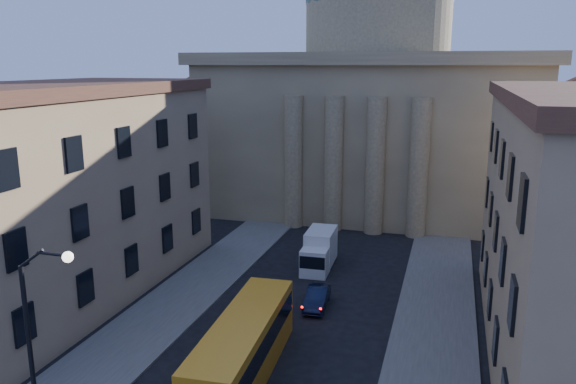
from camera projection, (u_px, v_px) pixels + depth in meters
name	position (u px, v px, depth m)	size (l,w,h in m)	color
sidewalk_left	(141.00, 332.00, 33.92)	(5.00, 60.00, 0.15)	#53504C
sidewalk_right	(430.00, 375.00, 29.22)	(5.00, 60.00, 0.15)	#53504C
church	(375.00, 100.00, 63.97)	(68.02, 28.76, 36.60)	#776749
building_left	(56.00, 191.00, 38.37)	(11.60, 26.60, 14.70)	tan
street_lamp	(38.00, 330.00, 22.98)	(2.62, 0.44, 8.83)	black
car_right_distant	(317.00, 298.00, 37.52)	(1.36, 3.91, 1.29)	black
city_bus	(243.00, 347.00, 28.82)	(3.29, 11.57, 3.22)	orange
box_truck	(319.00, 251.00, 44.63)	(2.28, 5.38, 2.92)	silver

